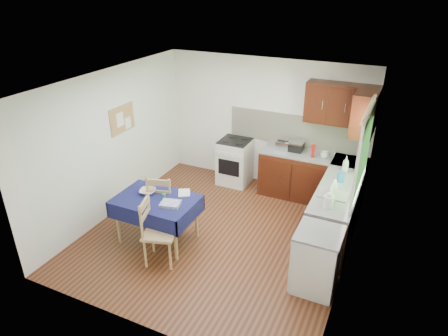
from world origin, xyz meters
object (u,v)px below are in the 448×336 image
at_px(dish_rack, 333,194).
at_px(kettle, 329,201).
at_px(toaster, 283,146).
at_px(chair_near, 156,229).
at_px(sandwich_press, 295,146).
at_px(chair_far, 162,200).
at_px(dining_table, 156,205).

relative_size(dish_rack, kettle, 1.76).
bearing_deg(toaster, dish_rack, -62.54).
xyz_separation_m(chair_near, sandwich_press, (1.21, 2.81, 0.44)).
height_order(chair_far, sandwich_press, sandwich_press).
height_order(dining_table, kettle, kettle).
bearing_deg(chair_far, chair_near, 100.25).
bearing_deg(toaster, sandwich_press, 3.94).
bearing_deg(toaster, dining_table, -133.50).
height_order(toaster, kettle, kettle).
xyz_separation_m(sandwich_press, kettle, (0.98, -1.77, 0.02)).
xyz_separation_m(chair_far, sandwich_press, (1.59, 2.07, 0.46)).
relative_size(toaster, dish_rack, 0.57).
distance_m(chair_far, chair_near, 0.84).
relative_size(dining_table, toaster, 5.15).
relative_size(chair_far, kettle, 4.15).
bearing_deg(toaster, chair_near, -124.44).
distance_m(chair_far, kettle, 2.63).
bearing_deg(sandwich_press, chair_far, -138.21).
xyz_separation_m(toaster, kettle, (1.19, -1.70, 0.02)).
xyz_separation_m(chair_near, dish_rack, (2.19, 1.41, 0.38)).
bearing_deg(dining_table, kettle, 11.54).
distance_m(chair_near, sandwich_press, 3.09).
bearing_deg(dish_rack, toaster, 152.63).
distance_m(chair_far, toaster, 2.47).
distance_m(chair_near, toaster, 2.95).
bearing_deg(chair_far, sandwich_press, -144.42).
xyz_separation_m(chair_far, toaster, (1.38, 1.99, 0.45)).
relative_size(chair_far, chair_near, 0.98).
bearing_deg(dining_table, dish_rack, 19.38).
bearing_deg(sandwich_press, chair_near, -123.88).
bearing_deg(toaster, kettle, -69.38).
bearing_deg(dish_rack, chair_far, -144.73).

